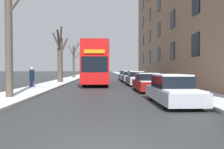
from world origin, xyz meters
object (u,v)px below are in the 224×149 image
object	(u,v)px
double_decker_bus	(97,62)
oncoming_van	(94,71)
parked_car_0	(172,90)
parked_car_2	(136,79)
bare_tree_left_2	(74,60)
parked_car_3	(130,77)
bare_tree_left_1	(60,57)
pedestrian_left_sidewalk	(32,77)
parked_car_1	(147,83)
bare_tree_left_0	(9,21)
parked_car_4	(126,76)

from	to	relation	value
double_decker_bus	oncoming_van	xyz separation A→B (m)	(-0.97, 18.00, -1.14)
parked_car_0	parked_car_2	world-z (taller)	parked_car_2
bare_tree_left_2	parked_car_3	distance (m)	14.36
bare_tree_left_1	pedestrian_left_sidewalk	bearing A→B (deg)	-98.23
bare_tree_left_1	parked_car_1	world-z (taller)	bare_tree_left_1
parked_car_2	parked_car_3	world-z (taller)	parked_car_2
bare_tree_left_0	pedestrian_left_sidewalk	distance (m)	7.34
bare_tree_left_2	parked_car_0	world-z (taller)	bare_tree_left_2
bare_tree_left_1	parked_car_0	distance (m)	17.60
parked_car_1	oncoming_van	xyz separation A→B (m)	(-5.06, 26.09, 0.67)
bare_tree_left_1	parked_car_1	size ratio (longest dim) A/B	1.54
parked_car_1	parked_car_3	bearing A→B (deg)	90.00
parked_car_2	parked_car_3	size ratio (longest dim) A/B	1.11
double_decker_bus	parked_car_2	size ratio (longest dim) A/B	2.63
parked_car_4	oncoming_van	bearing A→B (deg)	116.77
parked_car_3	parked_car_4	bearing A→B (deg)	90.00
bare_tree_left_0	double_decker_bus	xyz separation A→B (m)	(4.43, 12.21, -1.88)
parked_car_1	pedestrian_left_sidewalk	size ratio (longest dim) A/B	2.26
parked_car_4	pedestrian_left_sidewalk	distance (m)	16.60
bare_tree_left_1	pedestrian_left_sidewalk	size ratio (longest dim) A/B	3.49
parked_car_2	parked_car_4	world-z (taller)	parked_car_4
parked_car_2	pedestrian_left_sidewalk	distance (m)	10.05
bare_tree_left_2	pedestrian_left_sidewalk	bearing A→B (deg)	-92.52
parked_car_4	oncoming_van	size ratio (longest dim) A/B	0.72
parked_car_2	pedestrian_left_sidewalk	xyz separation A→B (m)	(-9.40, -3.53, 0.34)
parked_car_2	oncoming_van	distance (m)	20.81
parked_car_3	parked_car_4	world-z (taller)	parked_car_4
bare_tree_left_0	bare_tree_left_1	distance (m)	13.54
bare_tree_left_2	double_decker_bus	world-z (taller)	bare_tree_left_2
bare_tree_left_1	parked_car_4	xyz separation A→B (m)	(8.39, 6.70, -2.35)
pedestrian_left_sidewalk	parked_car_2	bearing A→B (deg)	-2.15
parked_car_4	parked_car_0	bearing A→B (deg)	-90.00
bare_tree_left_1	parked_car_4	world-z (taller)	bare_tree_left_1
parked_car_2	parked_car_1	bearing A→B (deg)	-90.00
bare_tree_left_0	parked_car_0	bearing A→B (deg)	-11.99
bare_tree_left_1	parked_car_1	bearing A→B (deg)	-48.13
double_decker_bus	oncoming_van	bearing A→B (deg)	93.07
double_decker_bus	pedestrian_left_sidewalk	bearing A→B (deg)	-132.88
parked_car_2	double_decker_bus	bearing A→B (deg)	151.97
parked_car_3	pedestrian_left_sidewalk	bearing A→B (deg)	-136.83
bare_tree_left_1	bare_tree_left_2	bearing A→B (deg)	90.55
parked_car_2	parked_car_4	xyz separation A→B (m)	(0.00, 10.15, 0.01)
bare_tree_left_0	parked_car_4	xyz separation A→B (m)	(8.53, 20.18, -3.63)
bare_tree_left_2	parked_car_3	xyz separation A→B (m)	(8.52, -11.25, -2.65)
parked_car_3	oncoming_van	world-z (taller)	oncoming_van
bare_tree_left_2	parked_car_0	size ratio (longest dim) A/B	1.51
bare_tree_left_0	parked_car_1	world-z (taller)	bare_tree_left_0
bare_tree_left_0	parked_car_3	world-z (taller)	bare_tree_left_0
pedestrian_left_sidewalk	parked_car_4	bearing A→B (deg)	32.76
bare_tree_left_0	bare_tree_left_1	world-z (taller)	bare_tree_left_0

